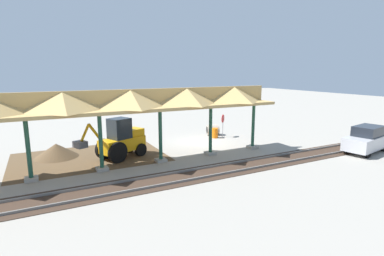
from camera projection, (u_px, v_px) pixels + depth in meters
ground_plane at (201, 142)px, 25.62m from camera, size 120.00×120.00×0.00m
dirt_work_zone at (90, 157)px, 21.13m from camera, size 10.14×7.00×0.01m
platform_canopy at (130, 101)px, 18.44m from camera, size 20.44×3.20×4.90m
rail_tracks at (254, 164)px, 19.47m from camera, size 60.00×2.58×0.15m
stop_sign at (223, 121)px, 27.27m from camera, size 0.61×0.50×2.10m
backhoe at (121, 140)px, 20.75m from camera, size 5.08×3.12×2.82m
dirt_mound at (57, 157)px, 21.17m from camera, size 5.96×5.96×1.95m
concrete_pipe at (213, 130)px, 28.29m from camera, size 1.35×1.29×1.01m
distant_parked_car at (367, 139)px, 22.27m from camera, size 4.45×2.51×1.98m
traffic_barrel at (215, 133)px, 27.13m from camera, size 0.56×0.56×0.90m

